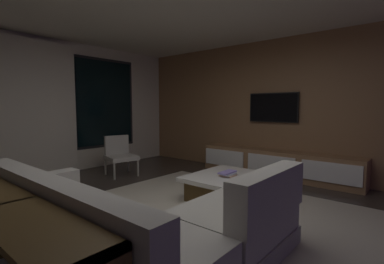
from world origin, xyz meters
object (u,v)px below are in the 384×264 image
accent_chair_near_window (120,153)px  mounted_tv (273,108)px  sectional_couch (133,229)px  coffee_table (233,188)px  media_console (278,165)px  book_stack_on_coffee_table (228,174)px  console_table_behind_couch (7,251)px

accent_chair_near_window → mounted_tv: size_ratio=0.78×
sectional_couch → coffee_table: bearing=5.5°
coffee_table → media_console: 1.72m
sectional_couch → accent_chair_near_window: bearing=56.3°
coffee_table → book_stack_on_coffee_table: bearing=120.6°
console_table_behind_couch → accent_chair_near_window: bearing=43.7°
sectional_couch → media_console: (3.67, 0.24, -0.04)m
media_console → console_table_behind_couch: console_table_behind_couch is taller
book_stack_on_coffee_table → console_table_behind_couch: console_table_behind_couch is taller
media_console → console_table_behind_couch: 4.59m
media_console → mounted_tv: 1.13m
sectional_couch → book_stack_on_coffee_table: sectional_couch is taller
coffee_table → console_table_behind_couch: 2.88m
media_console → console_table_behind_couch: size_ratio=1.48×
accent_chair_near_window → media_console: size_ratio=0.25×
mounted_tv → console_table_behind_couch: mounted_tv is taller
accent_chair_near_window → console_table_behind_couch: bearing=-136.3°
console_table_behind_couch → coffee_table: bearing=1.1°
sectional_couch → accent_chair_near_window: 3.33m
coffee_table → media_console: media_console is taller
sectional_couch → mounted_tv: mounted_tv is taller
console_table_behind_couch → book_stack_on_coffee_table: bearing=2.4°
accent_chair_near_window → mounted_tv: 3.21m
book_stack_on_coffee_table → mounted_tv: size_ratio=0.30×
coffee_table → console_table_behind_couch: (-2.87, -0.06, 0.23)m
sectional_couch → coffee_table: 1.97m
sectional_couch → console_table_behind_couch: sectional_couch is taller
book_stack_on_coffee_table → mounted_tv: (1.93, 0.19, 0.96)m
sectional_couch → coffee_table: size_ratio=2.16×
sectional_couch → coffee_table: (1.95, 0.19, -0.10)m
book_stack_on_coffee_table → accent_chair_near_window: size_ratio=0.38×
book_stack_on_coffee_table → mounted_tv: mounted_tv is taller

